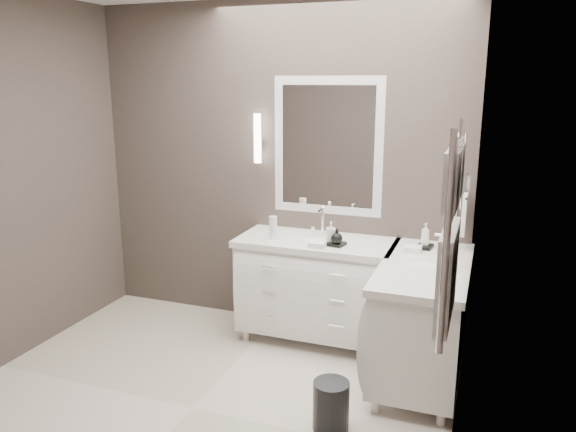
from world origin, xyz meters
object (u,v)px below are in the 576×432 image
(vanity_back, at_px, (316,283))
(towel_ladder, at_px, (450,241))
(waste_bin, at_px, (331,406))
(vanity_right, at_px, (422,314))

(vanity_back, relative_size, towel_ladder, 1.38)
(towel_ladder, height_order, waste_bin, towel_ladder)
(vanity_right, height_order, waste_bin, vanity_right)
(vanity_back, xyz_separation_m, towel_ladder, (1.10, -1.63, 0.91))
(vanity_back, bearing_deg, vanity_right, -20.38)
(towel_ladder, bearing_deg, vanity_back, 124.10)
(towel_ladder, xyz_separation_m, waste_bin, (-0.65, 0.50, -1.24))
(vanity_back, bearing_deg, towel_ladder, -55.90)
(towel_ladder, distance_m, waste_bin, 1.48)
(vanity_right, relative_size, towel_ladder, 1.38)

